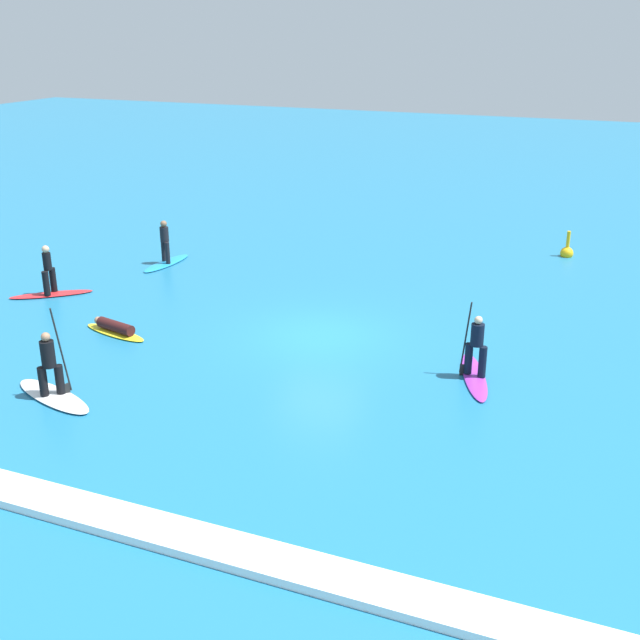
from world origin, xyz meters
name	(u,v)px	position (x,y,z in m)	size (l,w,h in m)	color
ground_plane	(320,336)	(0.00, 0.00, 0.00)	(120.00, 120.00, 0.00)	#1E6B93
surfer_on_red_board	(50,282)	(-9.90, -0.10, 0.47)	(2.48, 2.17, 1.76)	red
surfer_on_purple_board	(475,361)	(4.87, -1.18, 0.49)	(1.53, 3.05, 2.07)	purple
surfer_on_white_board	(52,383)	(-4.54, -6.36, 0.41)	(2.96, 1.64, 2.38)	white
surfer_on_yellow_board	(115,328)	(-5.75, -2.20, 0.17)	(2.48, 1.10, 0.41)	yellow
surfer_on_blue_board	(166,252)	(-8.31, 4.57, 0.47)	(0.84, 2.72, 1.71)	#1E8CD1
marker_buoy	(567,252)	(5.85, 11.57, 0.18)	(0.51, 0.51, 1.16)	yellow
wave_crest	(113,518)	(0.00, -10.12, 0.09)	(25.63, 0.90, 0.18)	white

